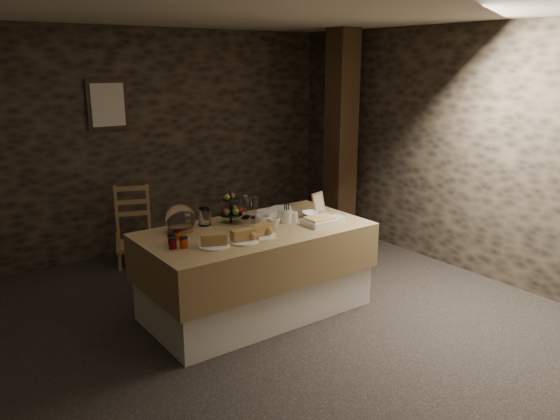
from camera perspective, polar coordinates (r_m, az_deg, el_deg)
ground_plane at (r=4.78m, az=-4.25°, el=-12.36°), size 5.50×5.00×0.01m
room_shell at (r=4.29m, az=-4.66°, el=6.48°), size 5.52×5.02×2.60m
buffet_table at (r=4.92m, az=-2.58°, el=-5.68°), size 2.00×1.06×0.79m
chair at (r=6.35m, az=-15.19°, el=-2.00°), size 0.52×0.51×0.68m
timber_column at (r=6.83m, az=6.37°, el=7.48°), size 0.30×0.30×2.60m
framed_picture at (r=6.44m, az=-17.59°, el=10.44°), size 0.45×0.04×0.55m
plate_stack_a at (r=5.00m, az=-1.36°, el=-0.66°), size 0.19×0.19×0.10m
plate_stack_b at (r=5.18m, az=0.12°, el=-0.18°), size 0.20×0.20×0.08m
cutlery_holder at (r=4.97m, az=0.68°, el=-0.64°), size 0.10×0.10×0.12m
cup_a at (r=4.82m, az=-1.76°, el=-1.24°), size 0.16×0.16×0.11m
cup_b at (r=4.77m, az=-0.62°, el=-1.44°), size 0.14×0.14×0.10m
mug_c at (r=4.92m, az=-2.13°, el=-0.96°), size 0.09×0.09×0.09m
mug_d at (r=5.00m, az=1.38°, el=-0.72°), size 0.08×0.08×0.09m
bowl at (r=5.14m, az=3.60°, el=-0.50°), size 0.27×0.27×0.05m
cake_dome at (r=4.74m, az=-10.36°, el=-1.13°), size 0.26×0.26×0.26m
fruit_stand at (r=4.96m, az=-5.08°, el=0.01°), size 0.21×0.21×0.30m
bread_platter_left at (r=4.37m, az=-6.94°, el=-3.29°), size 0.26×0.26×0.11m
bread_platter_center at (r=4.46m, az=-3.85°, el=-2.83°), size 0.26×0.26×0.11m
bread_platter_right at (r=4.58m, az=-2.07°, el=-2.31°), size 0.26×0.26×0.11m
jam_jars at (r=4.44m, az=-10.78°, el=-3.17°), size 0.18×0.26×0.07m
tart_dish at (r=4.93m, az=4.23°, el=-1.14°), size 0.30×0.22×0.07m
square_dish at (r=5.05m, az=5.77°, el=-0.89°), size 0.14×0.14×0.04m
menu_frame at (r=5.30m, az=4.07°, el=0.67°), size 0.18×0.11×0.22m
storage_jar_a at (r=4.92m, az=-7.97°, el=-0.70°), size 0.10×0.10×0.16m
storage_jar_b at (r=4.93m, az=-7.75°, el=-0.78°), size 0.09×0.09×0.14m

